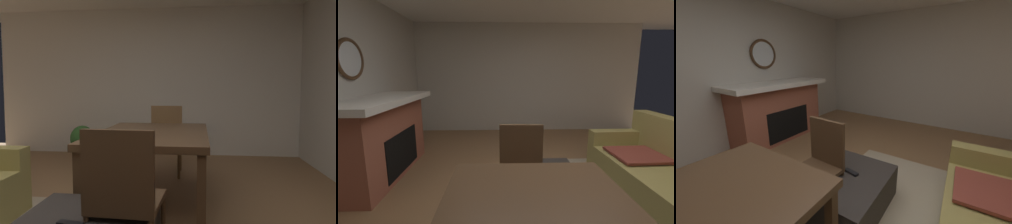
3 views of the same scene
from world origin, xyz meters
The scene contains 9 objects.
floor centered at (0.00, 0.00, 0.00)m, with size 8.35×8.35×0.00m, color olive.
wall_left centered at (-3.48, 0.00, 1.29)m, with size 0.12×5.64×2.58m, color beige.
area_rug centered at (-0.19, 0.50, 0.01)m, with size 2.60×2.00×0.01m, color tan.
fireplace centered at (-1.03, -2.25, 0.56)m, with size 1.93×0.76×1.11m.
round_wall_mirror centered at (-1.03, -2.53, 1.61)m, with size 0.54×0.05×0.54m.
couch centered at (-0.16, 1.23, 0.32)m, with size 1.99×0.90×0.90m.
ottoman_coffee_table centered at (-0.19, -0.16, 0.19)m, with size 0.93×0.82×0.37m, color #2D2826.
tv_remote centered at (-0.25, -0.12, 0.39)m, with size 0.05×0.16×0.02m, color black.
dining_chair_west centered at (-0.07, -0.39, 0.52)m, with size 0.46×0.46×0.93m.
Camera 2 is at (1.93, -0.61, 1.45)m, focal length 23.33 mm.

